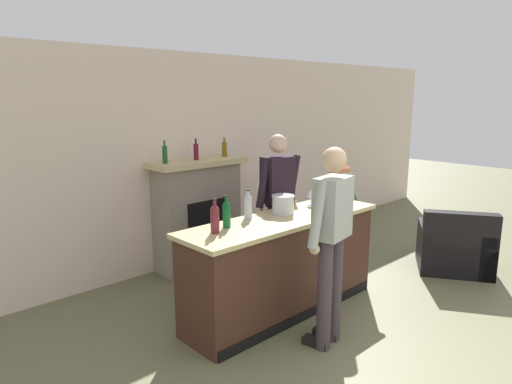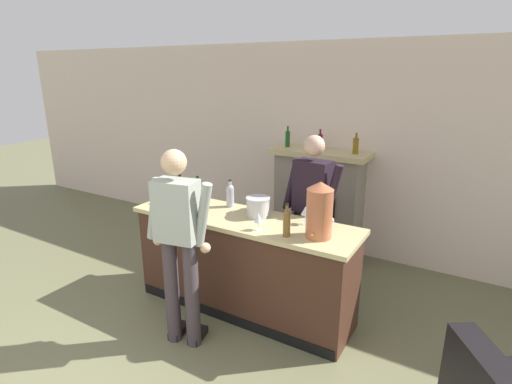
% 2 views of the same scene
% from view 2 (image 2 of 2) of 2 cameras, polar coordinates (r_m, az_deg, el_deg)
% --- Properties ---
extents(wall_back_panel, '(12.00, 0.07, 2.75)m').
position_cam_2_polar(wall_back_panel, '(5.46, 8.91, 6.10)').
color(wall_back_panel, beige).
rests_on(wall_back_panel, ground_plane).
extents(bar_counter, '(2.32, 0.66, 1.01)m').
position_cam_2_polar(bar_counter, '(4.12, -1.86, -10.22)').
color(bar_counter, '#42261A').
rests_on(bar_counter, ground_plane).
extents(fireplace_stone, '(1.26, 0.52, 1.69)m').
position_cam_2_polar(fireplace_stone, '(5.35, 8.88, -1.42)').
color(fireplace_stone, gray).
rests_on(fireplace_stone, ground_plane).
extents(person_customer, '(0.65, 0.36, 1.79)m').
position_cam_2_polar(person_customer, '(3.48, -10.95, -6.94)').
color(person_customer, '#3E3339').
rests_on(person_customer, ground_plane).
extents(person_bartender, '(0.66, 0.33, 1.78)m').
position_cam_2_polar(person_bartender, '(4.17, 7.90, -2.76)').
color(person_bartender, '#2C2221').
rests_on(person_bartender, ground_plane).
extents(copper_dispenser, '(0.23, 0.27, 0.50)m').
position_cam_2_polar(copper_dispenser, '(3.42, 9.05, -2.53)').
color(copper_dispenser, '#B4613F').
rests_on(copper_dispenser, bar_counter).
extents(ice_bucket_steel, '(0.24, 0.24, 0.19)m').
position_cam_2_polar(ice_bucket_steel, '(3.91, 0.28, -2.13)').
color(ice_bucket_steel, silver).
rests_on(ice_bucket_steel, bar_counter).
extents(wine_bottle_riesling_slim, '(0.07, 0.07, 0.31)m').
position_cam_2_polar(wine_bottle_riesling_slim, '(4.32, -8.28, 0.08)').
color(wine_bottle_riesling_slim, '#0D5825').
rests_on(wine_bottle_riesling_slim, bar_counter).
extents(wine_bottle_rose_blush, '(0.08, 0.08, 0.31)m').
position_cam_2_polar(wine_bottle_rose_blush, '(4.39, -10.72, 0.28)').
color(wine_bottle_rose_blush, maroon).
rests_on(wine_bottle_rose_blush, bar_counter).
extents(wine_bottle_merlot_tall, '(0.07, 0.07, 0.30)m').
position_cam_2_polar(wine_bottle_merlot_tall, '(3.45, 4.41, -4.29)').
color(wine_bottle_merlot_tall, brown).
rests_on(wine_bottle_merlot_tall, bar_counter).
extents(wine_bottle_cabernet_heavy, '(0.08, 0.08, 0.29)m').
position_cam_2_polar(wine_bottle_cabernet_heavy, '(4.19, -3.71, -0.36)').
color(wine_bottle_cabernet_heavy, '#B0B0C3').
rests_on(wine_bottle_cabernet_heavy, bar_counter).
extents(wine_glass_near_bucket, '(0.09, 0.09, 0.18)m').
position_cam_2_polar(wine_glass_near_bucket, '(3.73, 7.09, -2.74)').
color(wine_glass_near_bucket, silver).
rests_on(wine_glass_near_bucket, bar_counter).
extents(wine_glass_front_right, '(0.08, 0.08, 0.16)m').
position_cam_2_polar(wine_glass_front_right, '(3.58, 0.33, -3.74)').
color(wine_glass_front_right, silver).
rests_on(wine_glass_front_right, bar_counter).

